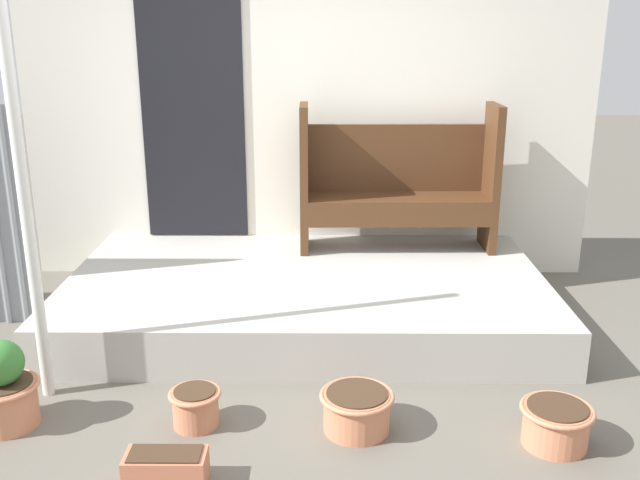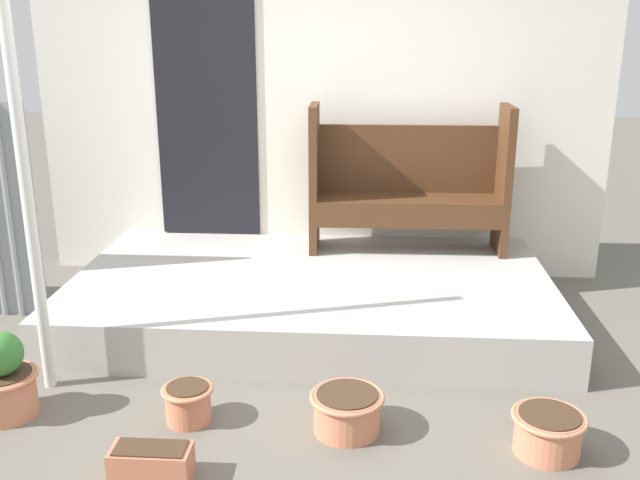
{
  "view_description": "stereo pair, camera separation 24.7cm",
  "coord_description": "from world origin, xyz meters",
  "px_view_note": "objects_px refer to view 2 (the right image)",
  "views": [
    {
      "loc": [
        0.23,
        -3.69,
        2.03
      ],
      "look_at": [
        0.2,
        0.33,
        0.77
      ],
      "focal_mm": 40.0,
      "sensor_mm": 36.0,
      "label": 1
    },
    {
      "loc": [
        0.48,
        -3.68,
        2.03
      ],
      "look_at": [
        0.2,
        0.33,
        0.77
      ],
      "focal_mm": 40.0,
      "sensor_mm": 36.0,
      "label": 2
    }
  ],
  "objects_px": {
    "flower_pot_middle": "(188,402)",
    "support_post": "(26,187)",
    "flower_pot_left": "(4,380)",
    "flower_pot_far_right": "(548,431)",
    "flower_pot_right": "(347,410)",
    "planter_box_rect": "(151,463)",
    "bench": "(408,180)"
  },
  "relations": [
    {
      "from": "bench",
      "to": "planter_box_rect",
      "type": "relative_size",
      "value": 4.02
    },
    {
      "from": "flower_pot_middle",
      "to": "support_post",
      "type": "bearing_deg",
      "value": 160.24
    },
    {
      "from": "bench",
      "to": "flower_pot_left",
      "type": "relative_size",
      "value": 3.11
    },
    {
      "from": "flower_pot_left",
      "to": "flower_pot_far_right",
      "type": "relative_size",
      "value": 1.32
    },
    {
      "from": "flower_pot_far_right",
      "to": "planter_box_rect",
      "type": "distance_m",
      "value": 1.89
    },
    {
      "from": "support_post",
      "to": "planter_box_rect",
      "type": "bearing_deg",
      "value": -44.14
    },
    {
      "from": "bench",
      "to": "flower_pot_middle",
      "type": "distance_m",
      "value": 2.5
    },
    {
      "from": "flower_pot_middle",
      "to": "planter_box_rect",
      "type": "height_order",
      "value": "flower_pot_middle"
    },
    {
      "from": "flower_pot_right",
      "to": "bench",
      "type": "bearing_deg",
      "value": 79.59
    },
    {
      "from": "support_post",
      "to": "planter_box_rect",
      "type": "distance_m",
      "value": 1.6
    },
    {
      "from": "bench",
      "to": "flower_pot_far_right",
      "type": "distance_m",
      "value": 2.41
    },
    {
      "from": "flower_pot_middle",
      "to": "flower_pot_far_right",
      "type": "bearing_deg",
      "value": -5.16
    },
    {
      "from": "bench",
      "to": "flower_pot_middle",
      "type": "bearing_deg",
      "value": -121.64
    },
    {
      "from": "flower_pot_right",
      "to": "flower_pot_middle",
      "type": "bearing_deg",
      "value": 177.46
    },
    {
      "from": "flower_pot_left",
      "to": "planter_box_rect",
      "type": "xyz_separation_m",
      "value": [
        0.93,
        -0.49,
        -0.13
      ]
    },
    {
      "from": "flower_pot_left",
      "to": "flower_pot_middle",
      "type": "relative_size",
      "value": 1.74
    },
    {
      "from": "flower_pot_far_right",
      "to": "planter_box_rect",
      "type": "bearing_deg",
      "value": -169.8
    },
    {
      "from": "flower_pot_right",
      "to": "support_post",
      "type": "bearing_deg",
      "value": 168.3
    },
    {
      "from": "bench",
      "to": "flower_pot_far_right",
      "type": "xyz_separation_m",
      "value": [
        0.59,
        -2.22,
        -0.74
      ]
    },
    {
      "from": "flower_pot_middle",
      "to": "flower_pot_right",
      "type": "xyz_separation_m",
      "value": [
        0.83,
        -0.04,
        0.01
      ]
    },
    {
      "from": "flower_pot_far_right",
      "to": "flower_pot_left",
      "type": "bearing_deg",
      "value": 176.81
    },
    {
      "from": "support_post",
      "to": "flower_pot_middle",
      "type": "xyz_separation_m",
      "value": [
        0.89,
        -0.32,
        -1.06
      ]
    },
    {
      "from": "bench",
      "to": "flower_pot_right",
      "type": "bearing_deg",
      "value": -101.42
    },
    {
      "from": "flower_pot_left",
      "to": "flower_pot_far_right",
      "type": "height_order",
      "value": "flower_pot_left"
    },
    {
      "from": "flower_pot_right",
      "to": "planter_box_rect",
      "type": "bearing_deg",
      "value": -152.38
    },
    {
      "from": "bench",
      "to": "flower_pot_middle",
      "type": "xyz_separation_m",
      "value": [
        -1.22,
        -2.05,
        -0.74
      ]
    },
    {
      "from": "planter_box_rect",
      "to": "support_post",
      "type": "bearing_deg",
      "value": 135.86
    },
    {
      "from": "flower_pot_left",
      "to": "bench",
      "type": "bearing_deg",
      "value": 43.22
    },
    {
      "from": "flower_pot_middle",
      "to": "flower_pot_right",
      "type": "relative_size",
      "value": 0.71
    },
    {
      "from": "support_post",
      "to": "flower_pot_left",
      "type": "xyz_separation_m",
      "value": [
        -0.09,
        -0.33,
        -0.96
      ]
    },
    {
      "from": "flower_pot_left",
      "to": "flower_pot_far_right",
      "type": "bearing_deg",
      "value": -3.19
    },
    {
      "from": "flower_pot_middle",
      "to": "flower_pot_far_right",
      "type": "xyz_separation_m",
      "value": [
        1.81,
        -0.16,
        0.01
      ]
    }
  ]
}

